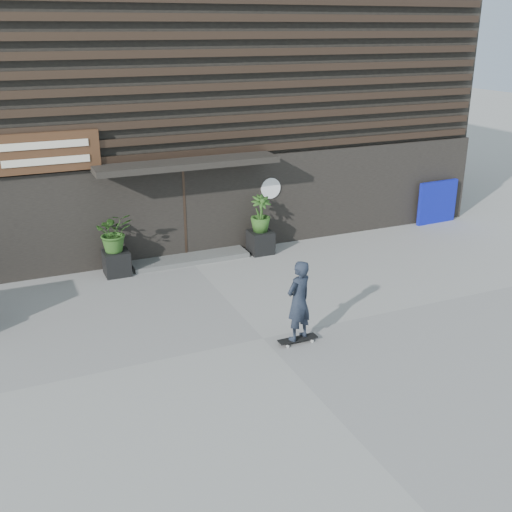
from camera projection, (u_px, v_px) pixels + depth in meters
name	position (u px, v px, depth m)	size (l,w,h in m)	color
ground	(263.00, 338.00, 11.83)	(80.00, 80.00, 0.00)	gray
entrance_step	(190.00, 258.00, 15.76)	(3.00, 0.80, 0.12)	#51524F
planter_pot_left	(117.00, 263.00, 14.79)	(0.60, 0.60, 0.60)	black
bamboo_left	(114.00, 232.00, 14.52)	(0.86, 0.75, 0.96)	#2D591E
planter_pot_right	(261.00, 242.00, 16.22)	(0.60, 0.60, 0.60)	black
bamboo_right	(261.00, 214.00, 15.94)	(0.54, 0.54, 0.96)	#2D591E
blue_tarp	(437.00, 202.00, 18.60)	(1.39, 0.12, 1.30)	#0B139A
building	(132.00, 83.00, 18.98)	(18.00, 11.00, 8.00)	black
skateboarder	(299.00, 301.00, 11.37)	(0.78, 0.55, 1.66)	black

